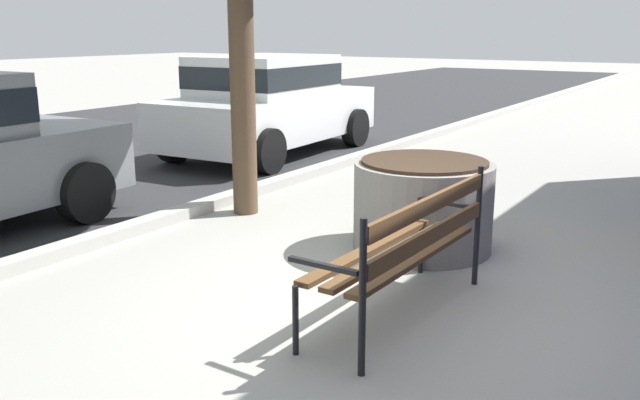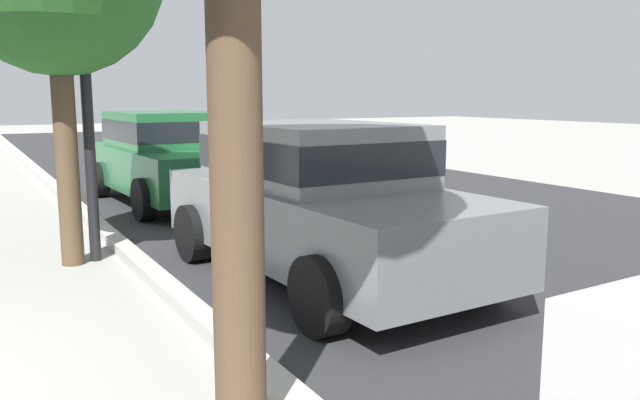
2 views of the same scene
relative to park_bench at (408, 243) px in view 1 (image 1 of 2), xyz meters
The scene contains 5 objects.
ground_plane 0.59m from the park_bench, 70.22° to the left, with size 80.00×80.00×0.00m, color #9E9B93.
curb_stone 3.16m from the park_bench, 88.52° to the left, with size 60.00×0.20×0.12m, color #B2AFA8.
park_bench is the anchor object (origin of this frame).
concrete_planter 1.60m from the park_bench, 20.27° to the left, with size 1.26×1.26×0.82m.
parked_car_white 6.56m from the park_bench, 44.98° to the left, with size 4.17×2.07×1.56m.
Camera 1 is at (-4.14, -2.10, 1.96)m, focal length 38.30 mm.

